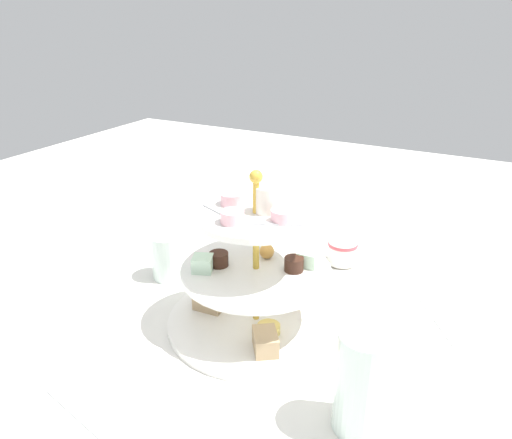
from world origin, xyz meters
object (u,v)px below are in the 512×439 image
(butter_knife_left, at_px, (77,411))
(water_glass_mid_back, at_px, (168,257))
(teacup_with_saucer, at_px, (342,254))
(water_glass_short_left, at_px, (276,240))
(tiered_serving_stand, at_px, (256,281))
(water_glass_tall_right, at_px, (363,382))
(butter_knife_right, at_px, (435,316))

(butter_knife_left, height_order, water_glass_mid_back, water_glass_mid_back)
(butter_knife_left, xyz_separation_m, water_glass_mid_back, (-0.11, 0.34, 0.04))
(teacup_with_saucer, xyz_separation_m, water_glass_mid_back, (-0.28, -0.20, 0.02))
(butter_knife_left, bearing_deg, water_glass_short_left, 98.90)
(tiered_serving_stand, bearing_deg, water_glass_short_left, 108.27)
(water_glass_tall_right, distance_m, butter_knife_left, 0.36)
(water_glass_tall_right, height_order, water_glass_short_left, water_glass_tall_right)
(teacup_with_saucer, relative_size, butter_knife_right, 0.53)
(teacup_with_saucer, bearing_deg, water_glass_short_left, -172.37)
(tiered_serving_stand, xyz_separation_m, water_glass_short_left, (-0.08, 0.24, -0.05))
(water_glass_mid_back, bearing_deg, water_glass_short_left, 52.28)
(water_glass_tall_right, distance_m, water_glass_mid_back, 0.47)
(butter_knife_right, bearing_deg, teacup_with_saucer, 30.58)
(water_glass_tall_right, distance_m, water_glass_short_left, 0.47)
(tiered_serving_stand, distance_m, teacup_with_saucer, 0.27)
(butter_knife_left, bearing_deg, teacup_with_saucer, 84.98)
(water_glass_short_left, relative_size, teacup_with_saucer, 0.73)
(teacup_with_saucer, distance_m, butter_knife_right, 0.22)
(butter_knife_right, bearing_deg, water_glass_mid_back, 69.26)
(water_glass_tall_right, relative_size, butter_knife_right, 0.80)
(water_glass_tall_right, relative_size, water_glass_short_left, 2.09)
(tiered_serving_stand, bearing_deg, water_glass_mid_back, 165.50)
(butter_knife_right, bearing_deg, tiered_serving_stand, 88.76)
(tiered_serving_stand, bearing_deg, teacup_with_saucer, 77.21)
(water_glass_short_left, bearing_deg, water_glass_tall_right, -51.82)
(tiered_serving_stand, distance_m, water_glass_tall_right, 0.25)
(teacup_with_saucer, xyz_separation_m, butter_knife_right, (0.20, -0.10, -0.02))
(water_glass_tall_right, xyz_separation_m, butter_knife_right, (0.04, 0.29, -0.07))
(butter_knife_left, distance_m, butter_knife_right, 0.57)
(water_glass_short_left, bearing_deg, butter_knife_right, -13.79)
(tiered_serving_stand, height_order, water_glass_mid_back, tiered_serving_stand)
(water_glass_short_left, xyz_separation_m, butter_knife_right, (0.33, -0.08, -0.03))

